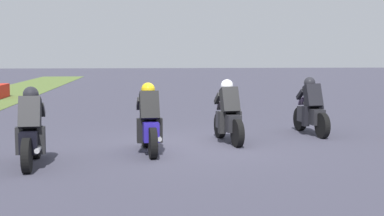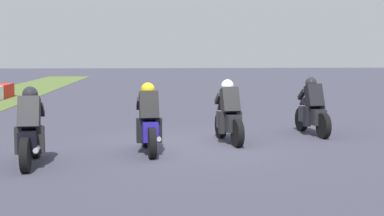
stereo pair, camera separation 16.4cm
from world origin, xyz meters
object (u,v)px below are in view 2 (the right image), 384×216
at_px(rider_lane_d, 30,133).
at_px(rider_lane_a, 312,111).
at_px(rider_lane_b, 229,117).
at_px(rider_lane_c, 149,124).

bearing_deg(rider_lane_d, rider_lane_a, -66.77).
height_order(rider_lane_b, rider_lane_d, same).
bearing_deg(rider_lane_a, rider_lane_d, 110.41).
relative_size(rider_lane_a, rider_lane_b, 1.00).
bearing_deg(rider_lane_b, rider_lane_c, 113.37).
relative_size(rider_lane_a, rider_lane_d, 1.00).
relative_size(rider_lane_c, rider_lane_d, 1.00).
bearing_deg(rider_lane_b, rider_lane_a, -74.18).
distance_m(rider_lane_b, rider_lane_d, 4.78).
bearing_deg(rider_lane_c, rider_lane_b, -63.67).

